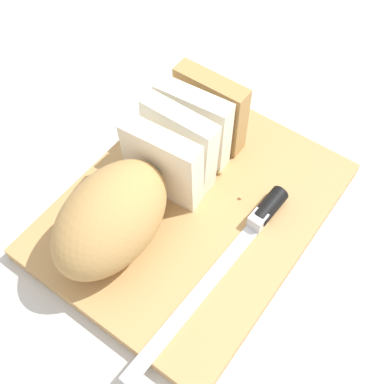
% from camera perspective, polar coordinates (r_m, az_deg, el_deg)
% --- Properties ---
extents(ground_plane, '(3.00, 3.00, 0.00)m').
position_cam_1_polar(ground_plane, '(0.65, 0.00, -2.50)').
color(ground_plane, beige).
extents(cutting_board, '(0.36, 0.29, 0.02)m').
position_cam_1_polar(cutting_board, '(0.64, 0.00, -2.02)').
color(cutting_board, tan).
rests_on(cutting_board, ground_plane).
extents(bread_loaf, '(0.29, 0.11, 0.11)m').
position_cam_1_polar(bread_loaf, '(0.59, -5.60, 0.95)').
color(bread_loaf, tan).
rests_on(bread_loaf, cutting_board).
extents(bread_knife, '(0.29, 0.03, 0.02)m').
position_cam_1_polar(bread_knife, '(0.60, 6.49, -4.43)').
color(bread_knife, silver).
rests_on(bread_knife, cutting_board).
extents(crumb_near_knife, '(0.00, 0.00, 0.00)m').
position_cam_1_polar(crumb_near_knife, '(0.65, 2.43, 1.51)').
color(crumb_near_knife, tan).
rests_on(crumb_near_knife, cutting_board).
extents(crumb_near_loaf, '(0.00, 0.00, 0.00)m').
position_cam_1_polar(crumb_near_loaf, '(0.63, 5.46, -0.65)').
color(crumb_near_loaf, tan).
rests_on(crumb_near_loaf, cutting_board).
extents(crumb_stray_left, '(0.01, 0.01, 0.01)m').
position_cam_1_polar(crumb_stray_left, '(0.65, 2.98, 2.36)').
color(crumb_stray_left, tan).
rests_on(crumb_stray_left, cutting_board).
extents(crumb_stray_right, '(0.01, 0.01, 0.01)m').
position_cam_1_polar(crumb_stray_right, '(0.64, -2.54, -0.04)').
color(crumb_stray_right, tan).
rests_on(crumb_stray_right, cutting_board).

